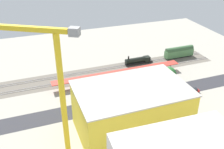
# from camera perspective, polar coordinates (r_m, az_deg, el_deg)

# --- Properties ---
(ground_plane) EXTENTS (169.18, 169.18, 0.00)m
(ground_plane) POSITION_cam_1_polar(r_m,az_deg,el_deg) (112.12, 3.50, -3.75)
(ground_plane) COLOR #9E998C
(ground_plane) RESTS_ON ground
(rail_bed) EXTENTS (105.88, 15.56, 0.01)m
(rail_bed) POSITION_cam_1_polar(r_m,az_deg,el_deg) (128.25, 0.05, 0.73)
(rail_bed) COLOR #665E54
(rail_bed) RESTS_ON ground
(street_asphalt) EXTENTS (105.83, 10.14, 0.01)m
(street_asphalt) POSITION_cam_1_polar(r_m,az_deg,el_deg) (107.72, 4.69, -5.28)
(street_asphalt) COLOR #2D2D33
(street_asphalt) RESTS_ON ground
(track_rails) EXTENTS (105.73, 9.12, 0.12)m
(track_rails) POSITION_cam_1_polar(r_m,az_deg,el_deg) (128.17, 0.05, 0.80)
(track_rails) COLOR #9E9EA8
(track_rails) RESTS_ON ground
(platform_canopy_near) EXTENTS (60.52, 4.78, 3.82)m
(platform_canopy_near) POSITION_cam_1_polar(r_m,az_deg,el_deg) (119.55, 1.42, 0.50)
(platform_canopy_near) COLOR #B73328
(platform_canopy_near) RESTS_ON ground
(locomotive) EXTENTS (14.71, 2.81, 4.97)m
(locomotive) POSITION_cam_1_polar(r_m,az_deg,el_deg) (135.57, 5.83, 3.00)
(locomotive) COLOR black
(locomotive) RESTS_ON ground
(passenger_coach) EXTENTS (16.38, 3.30, 6.08)m
(passenger_coach) POSITION_cam_1_polar(r_m,az_deg,el_deg) (145.94, 14.28, 4.77)
(passenger_coach) COLOR black
(passenger_coach) RESTS_ON ground
(parked_car_0) EXTENTS (4.23, 1.98, 1.81)m
(parked_car_0) POSITION_cam_1_polar(r_m,az_deg,el_deg) (116.34, 17.32, -3.38)
(parked_car_0) COLOR black
(parked_car_0) RESTS_ON ground
(parked_car_1) EXTENTS (4.35, 1.80, 1.60)m
(parked_car_1) POSITION_cam_1_polar(r_m,az_deg,el_deg) (112.15, 13.68, -4.16)
(parked_car_1) COLOR black
(parked_car_1) RESTS_ON ground
(parked_car_2) EXTENTS (4.23, 2.03, 1.67)m
(parked_car_2) POSITION_cam_1_polar(r_m,az_deg,el_deg) (108.65, 9.94, -4.87)
(parked_car_2) COLOR black
(parked_car_2) RESTS_ON ground
(parked_car_3) EXTENTS (4.48, 1.96, 1.70)m
(parked_car_3) POSITION_cam_1_polar(r_m,az_deg,el_deg) (105.62, 6.20, -5.63)
(parked_car_3) COLOR black
(parked_car_3) RESTS_ON ground
(construction_building) EXTENTS (35.10, 22.69, 16.27)m
(construction_building) POSITION_cam_1_polar(r_m,az_deg,el_deg) (87.60, 4.13, -7.65)
(construction_building) COLOR yellow
(construction_building) RESTS_ON ground
(construction_roof_slab) EXTENTS (35.71, 23.30, 0.40)m
(construction_roof_slab) POSITION_cam_1_polar(r_m,az_deg,el_deg) (82.98, 4.33, -2.99)
(construction_roof_slab) COLOR #ADA89E
(construction_roof_slab) RESTS_ON construction_building
(tower_crane) EXTENTS (24.10, 15.01, 40.85)m
(tower_crane) POSITION_cam_1_polar(r_m,az_deg,el_deg) (69.59, -12.34, -3.04)
(tower_crane) COLOR gray
(tower_crane) RESTS_ON ground
(box_truck_0) EXTENTS (8.60, 3.15, 3.20)m
(box_truck_0) POSITION_cam_1_polar(r_m,az_deg,el_deg) (103.57, 0.53, -5.63)
(box_truck_0) COLOR black
(box_truck_0) RESTS_ON ground
(street_tree_0) EXTENTS (5.28, 5.28, 7.30)m
(street_tree_0) POSITION_cam_1_polar(r_m,az_deg,el_deg) (111.14, 6.51, -1.41)
(street_tree_0) COLOR brown
(street_tree_0) RESTS_ON ground
(street_tree_1) EXTENTS (5.66, 5.66, 8.00)m
(street_tree_1) POSITION_cam_1_polar(r_m,az_deg,el_deg) (108.49, 2.49, -1.73)
(street_tree_1) COLOR brown
(street_tree_1) RESTS_ON ground
(street_tree_2) EXTENTS (6.35, 6.35, 8.83)m
(street_tree_2) POSITION_cam_1_polar(r_m,az_deg,el_deg) (116.37, 12.14, 0.10)
(street_tree_2) COLOR brown
(street_tree_2) RESTS_ON ground
(street_tree_3) EXTENTS (5.78, 5.78, 8.27)m
(street_tree_3) POSITION_cam_1_polar(r_m,az_deg,el_deg) (102.91, -7.05, -3.63)
(street_tree_3) COLOR brown
(street_tree_3) RESTS_ON ground
(traffic_light) EXTENTS (0.50, 0.36, 6.52)m
(traffic_light) POSITION_cam_1_polar(r_m,az_deg,el_deg) (99.20, 1.39, -5.45)
(traffic_light) COLOR #333333
(traffic_light) RESTS_ON ground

